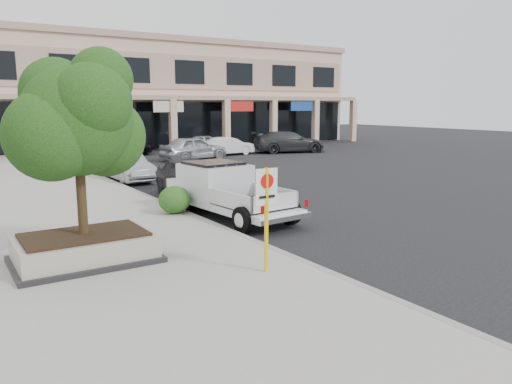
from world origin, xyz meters
TOP-DOWN VIEW (x-y plane):
  - ground at (0.00, 0.00)m, footprint 120.00×120.00m
  - sidewalk at (-5.50, 6.00)m, footprint 8.00×52.00m
  - curb at (-1.55, 6.00)m, footprint 0.20×52.00m
  - strip_mall at (8.00, 33.93)m, footprint 40.55×12.43m
  - planter at (-5.88, 0.55)m, footprint 3.20×2.20m
  - planter_tree at (-5.74, 0.70)m, footprint 2.90×2.55m
  - no_parking_sign at (-2.71, -2.34)m, footprint 0.55×0.09m
  - hedge at (-1.98, 4.25)m, footprint 1.10×0.99m
  - pickup_truck at (-0.35, 3.23)m, footprint 2.61×5.91m
  - curb_car_a at (-0.01, 7.11)m, footprint 2.62×5.15m
  - curb_car_b at (-0.63, 13.14)m, footprint 1.69×4.36m
  - curb_car_c at (-0.36, 17.69)m, footprint 2.68×5.90m
  - curb_car_d at (-0.11, 23.17)m, footprint 2.78×5.57m
  - lot_car_a at (6.36, 19.95)m, footprint 5.03×2.67m
  - lot_car_b at (9.99, 21.53)m, footprint 4.21×1.86m
  - lot_car_c at (15.12, 20.77)m, footprint 6.18×3.82m
  - lot_car_d at (2.81, 26.04)m, footprint 6.16×3.90m
  - lot_car_e at (10.09, 25.24)m, footprint 4.12×2.17m
  - lot_car_f at (15.87, 22.20)m, footprint 4.63×3.44m

SIDE VIEW (x-z plane):
  - ground at x=0.00m, z-range 0.00..0.00m
  - sidewalk at x=-5.50m, z-range 0.00..0.15m
  - curb at x=-1.55m, z-range 0.00..0.15m
  - planter at x=-5.88m, z-range 0.14..0.82m
  - hedge at x=-1.98m, z-range 0.15..1.08m
  - lot_car_e at x=10.09m, z-range 0.00..1.34m
  - lot_car_b at x=9.99m, z-range 0.00..1.35m
  - curb_car_b at x=-0.63m, z-range 0.00..1.42m
  - lot_car_f at x=15.87m, z-range 0.00..1.46m
  - curb_car_d at x=-0.11m, z-range 0.00..1.52m
  - lot_car_d at x=2.81m, z-range 0.00..1.58m
  - lot_car_a at x=6.36m, z-range 0.00..1.63m
  - lot_car_c at x=15.12m, z-range 0.00..1.67m
  - curb_car_c at x=-0.36m, z-range 0.00..1.67m
  - curb_car_a at x=-0.01m, z-range 0.00..1.68m
  - pickup_truck at x=-0.35m, z-range 0.00..1.81m
  - no_parking_sign at x=-2.71m, z-range 0.48..2.78m
  - planter_tree at x=-5.74m, z-range 1.41..5.41m
  - strip_mall at x=8.00m, z-range 0.00..9.50m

